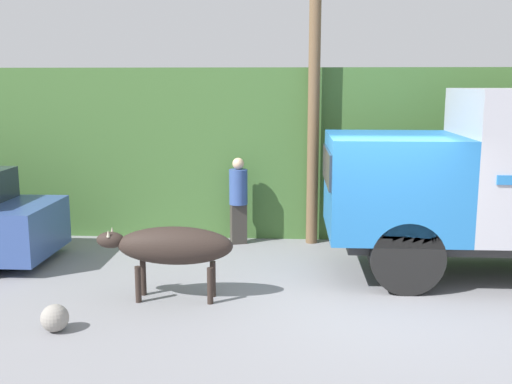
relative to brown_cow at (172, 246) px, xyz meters
name	(u,v)px	position (x,y,z in m)	size (l,w,h in m)	color
ground_plane	(373,302)	(3.01, 0.04, -0.83)	(60.00, 60.00, 0.00)	gray
hillside_embankment	(340,141)	(3.01, 6.79, 0.94)	(32.00, 6.24, 3.55)	#426B33
building_backdrop	(126,166)	(-2.12, 5.25, 0.48)	(4.74, 2.70, 2.59)	#8CC69E
brown_cow	(172,246)	(0.00, 0.00, 0.00)	(2.07, 0.57, 1.13)	#2D231E
pedestrian_on_hill	(238,197)	(0.71, 3.27, 0.14)	(0.46, 0.46, 1.76)	#38332D
utility_pole	(314,76)	(2.20, 3.41, 2.55)	(0.90, 0.23, 6.54)	brown
roadside_rock	(55,318)	(-1.33, -1.27, -0.65)	(0.37, 0.37, 0.37)	gray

